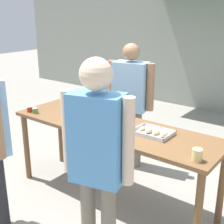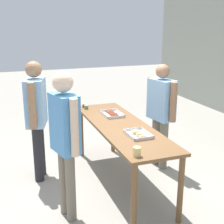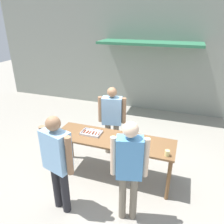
{
  "view_description": "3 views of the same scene",
  "coord_description": "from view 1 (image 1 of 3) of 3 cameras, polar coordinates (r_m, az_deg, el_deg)",
  "views": [
    {
      "loc": [
        1.94,
        -2.54,
        2.13
      ],
      "look_at": [
        0.0,
        0.0,
        1.07
      ],
      "focal_mm": 50.0,
      "sensor_mm": 36.0,
      "label": 1
    },
    {
      "loc": [
        3.96,
        -1.58,
        2.34
      ],
      "look_at": [
        -0.5,
        0.04,
        0.97
      ],
      "focal_mm": 50.0,
      "sensor_mm": 36.0,
      "label": 2
    },
    {
      "loc": [
        1.22,
        -3.58,
        3.17
      ],
      "look_at": [
        -0.32,
        0.82,
        1.11
      ],
      "focal_mm": 35.0,
      "sensor_mm": 36.0,
      "label": 3
    }
  ],
  "objects": [
    {
      "name": "person_customer_with_cup",
      "position": [
        2.35,
        -2.72,
        -7.61
      ],
      "size": [
        0.57,
        0.31,
        1.82
      ],
      "rotation": [
        0.0,
        0.0,
        3.39
      ],
      "color": "#756B5B",
      "rests_on": "ground"
    },
    {
      "name": "condiment_jar_mustard",
      "position": [
        3.97,
        -14.79,
        0.51
      ],
      "size": [
        0.07,
        0.07,
        0.07
      ],
      "color": "#B22319",
      "rests_on": "serving_table"
    },
    {
      "name": "serving_table",
      "position": [
        3.46,
        0.0,
        -4.08
      ],
      "size": [
        2.44,
        0.73,
        0.92
      ],
      "color": "brown",
      "rests_on": "ground"
    },
    {
      "name": "food_tray_buns",
      "position": [
        3.19,
        7.55,
        -3.72
      ],
      "size": [
        0.39,
        0.27,
        0.06
      ],
      "color": "silver",
      "rests_on": "serving_table"
    },
    {
      "name": "beer_cup",
      "position": [
        2.71,
        15.3,
        -7.58
      ],
      "size": [
        0.09,
        0.09,
        0.11
      ],
      "color": "#DBC67A",
      "rests_on": "serving_table"
    },
    {
      "name": "food_tray_sausages",
      "position": [
        3.75,
        -5.68,
        -0.34
      ],
      "size": [
        0.42,
        0.28,
        0.04
      ],
      "color": "silver",
      "rests_on": "serving_table"
    },
    {
      "name": "condiment_jar_ketchup",
      "position": [
        3.9,
        -13.86,
        0.26
      ],
      "size": [
        0.07,
        0.07,
        0.07
      ],
      "color": "#567A38",
      "rests_on": "serving_table"
    },
    {
      "name": "ground_plane",
      "position": [
        3.84,
        0.0,
        -15.32
      ],
      "size": [
        24.0,
        24.0,
        0.0
      ],
      "primitive_type": "plane",
      "color": "gray"
    },
    {
      "name": "person_server_behind_table",
      "position": [
        4.19,
        3.37,
        2.92
      ],
      "size": [
        0.65,
        0.33,
        1.71
      ],
      "rotation": [
        0.0,
        0.0,
        0.19
      ],
      "color": "#756B5B",
      "rests_on": "ground"
    }
  ]
}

